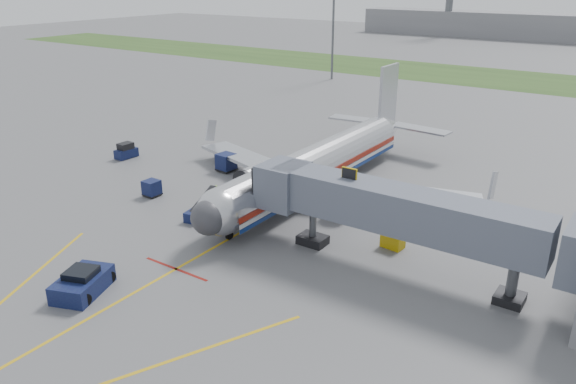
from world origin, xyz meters
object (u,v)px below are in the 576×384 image
Objects in this scene: airliner at (316,164)px; belt_loader at (201,211)px; pushback_tug at (82,283)px; ramp_worker at (217,194)px; baggage_tug at (126,151)px.

airliner is 8.21× the size of belt_loader.
airliner is 7.53× the size of pushback_tug.
airliner reaches higher than pushback_tug.
belt_loader is (-2.06, 13.80, -0.21)m from pushback_tug.
baggage_tug is at bearing 104.02° from ramp_worker.
airliner is 10.09m from ramp_worker.
belt_loader is (18.60, -7.63, -0.27)m from baggage_tug.
pushback_tug reaches higher than ramp_worker.
belt_loader reaches higher than ramp_worker.
baggage_tug reaches higher than pushback_tug.
belt_loader is 2.54× the size of ramp_worker.
baggage_tug is at bearing 157.71° from belt_loader.
airliner is 23.83m from baggage_tug.
pushback_tug is at bearing -141.84° from ramp_worker.
baggage_tug is 18.27m from ramp_worker.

